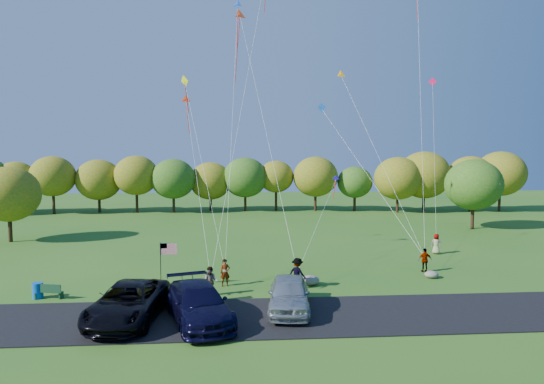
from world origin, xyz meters
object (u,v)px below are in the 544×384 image
Objects in this scene: flyer_d at (425,260)px; trash_barrel at (38,291)px; minivan_silver at (289,294)px; flyer_c at (297,273)px; flyer_a at (225,273)px; park_bench at (48,291)px; flyer_e at (436,244)px; minivan_navy at (199,304)px; minivan_dark at (128,302)px; flyer_b at (211,282)px.

flyer_d is 1.86× the size of trash_barrel.
trash_barrel is at bearing 172.90° from minivan_silver.
flyer_c is at bearing 83.39° from minivan_silver.
park_bench is at bearing -179.17° from flyer_a.
flyer_a is 1.03× the size of flyer_e.
minivan_navy is at bearing 75.06° from flyer_e.
flyer_c reaches higher than flyer_a.
trash_barrel is (-0.67, 0.23, -0.02)m from park_bench.
minivan_dark is 5.43m from flyer_b.
minivan_silver is at bearing -0.73° from park_bench.
minivan_dark is at bearing 155.71° from minivan_navy.
flyer_e reaches higher than trash_barrel.
minivan_navy is 3.58× the size of flyer_b.
minivan_dark is 7.48m from flyer_a.
trash_barrel is (-5.95, 4.21, -0.51)m from minivan_dark.
flyer_b reaches higher than flyer_e.
minivan_silver is 12.77m from flyer_d.
flyer_d is at bearing -119.22° from flyer_c.
flyer_a is (-3.41, 5.08, -0.10)m from minivan_silver.
flyer_d reaches higher than trash_barrel.
flyer_b reaches higher than flyer_d.
park_bench is 1.77× the size of trash_barrel.
minivan_dark reaches higher than flyer_a.
flyer_e is 1.05× the size of park_bench.
minivan_dark is 7.23× the size of trash_barrel.
flyer_b is at bearing 66.21° from flyer_e.
flyer_c is (4.39, -0.92, 0.10)m from flyer_a.
flyer_e is (16.90, 8.09, -0.02)m from flyer_a.
flyer_a reaches higher than flyer_e.
minivan_dark is 1.23× the size of minivan_silver.
minivan_silver is 2.75× the size of flyer_c.
flyer_d is 6.47m from flyer_e.
minivan_dark is 3.40× the size of flyer_c.
minivan_dark is 6.63m from park_bench.
park_bench is (-13.31, 3.17, -0.48)m from minivan_silver.
flyer_b is at bearing -120.95° from flyer_a.
flyer_a is (4.61, 5.89, -0.11)m from minivan_dark.
flyer_d reaches higher than flyer_e.
minivan_silver reaches higher than flyer_d.
flyer_c reaches higher than minivan_navy.
minivan_navy is 17.28m from flyer_d.
flyer_c reaches higher than flyer_b.
flyer_e is (18.05, 14.45, -0.13)m from minivan_navy.
minivan_navy is 3.75× the size of flyer_e.
minivan_navy is 6.47m from flyer_a.
minivan_navy is at bearing -110.40° from flyer_a.
flyer_e is at bearing 15.48° from flyer_a.
flyer_c is 15.42m from flyer_e.
flyer_a is 2.19m from flyer_b.
park_bench is at bearing 13.04° from flyer_d.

